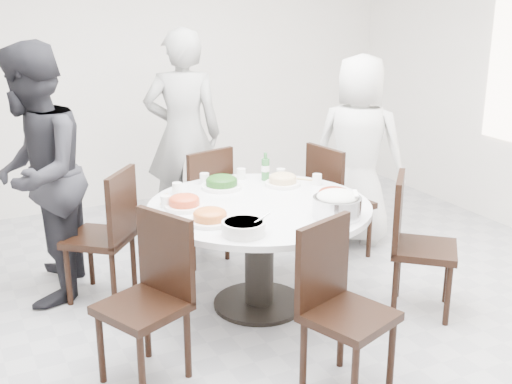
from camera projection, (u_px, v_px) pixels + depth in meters
name	position (u px, v px, depth m)	size (l,w,h in m)	color
floor	(254.00, 331.00, 4.17)	(6.00, 6.00, 0.01)	#A5A6AA
wall_back	(119.00, 67.00, 6.31)	(6.00, 0.01, 2.80)	white
dining_table	(259.00, 256.00, 4.40)	(1.50, 1.50, 0.75)	white
chair_ne	(341.00, 201.00, 5.23)	(0.42, 0.42, 0.95)	black
chair_n	(197.00, 204.00, 5.16)	(0.42, 0.42, 0.95)	black
chair_nw	(99.00, 235.00, 4.50)	(0.42, 0.42, 0.95)	black
chair_sw	(142.00, 304.00, 3.51)	(0.42, 0.42, 0.95)	black
chair_s	(349.00, 313.00, 3.41)	(0.42, 0.42, 0.95)	black
chair_se	(425.00, 246.00, 4.31)	(0.42, 0.42, 0.95)	black
diner_right	(358.00, 150.00, 5.47)	(0.80, 0.52, 1.63)	silver
diner_middle	(183.00, 135.00, 5.57)	(0.67, 0.44, 1.83)	black
diner_left	(36.00, 176.00, 4.38)	(0.88, 0.69, 1.81)	black
dish_greens	(222.00, 183.00, 4.62)	(0.29, 0.29, 0.08)	white
dish_pale	(283.00, 181.00, 4.69)	(0.26, 0.26, 0.07)	white
dish_orange	(184.00, 203.00, 4.19)	(0.26, 0.26, 0.07)	white
dish_redbrown	(334.00, 197.00, 4.33)	(0.27, 0.27, 0.07)	white
dish_tofu	(210.00, 218.00, 3.93)	(0.27, 0.27, 0.07)	white
rice_bowl	(337.00, 207.00, 4.02)	(0.31, 0.31, 0.13)	silver
soup_bowl	(244.00, 228.00, 3.74)	(0.26, 0.26, 0.08)	white
beverage_bottle	(265.00, 166.00, 4.80)	(0.06, 0.06, 0.21)	#2B6B31
tea_cups	(222.00, 177.00, 4.76)	(0.07, 0.07, 0.08)	white
chopsticks	(216.00, 178.00, 4.87)	(0.24, 0.04, 0.01)	tan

